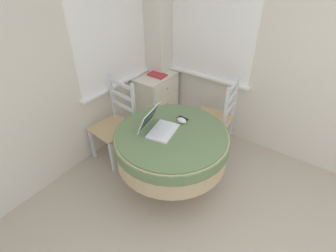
# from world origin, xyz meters

# --- Properties ---
(corner_room_shell) EXTENTS (4.37, 4.48, 2.55)m
(corner_room_shell) POSITION_xyz_m (1.20, 1.65, 1.28)
(corner_room_shell) COLOR beige
(corner_room_shell) RESTS_ON ground_plane
(round_dining_table) EXTENTS (1.13, 1.13, 0.72)m
(round_dining_table) POSITION_xyz_m (0.86, 1.49, 0.58)
(round_dining_table) COLOR #4C3D2D
(round_dining_table) RESTS_ON ground_plane
(laptop) EXTENTS (0.37, 0.36, 0.22)m
(laptop) POSITION_xyz_m (0.82, 1.62, 0.77)
(laptop) COLOR white
(laptop) RESTS_ON round_dining_table
(computer_mouse) EXTENTS (0.07, 0.10, 0.05)m
(computer_mouse) POSITION_xyz_m (1.06, 1.51, 0.75)
(computer_mouse) COLOR white
(computer_mouse) RESTS_ON round_dining_table
(cell_phone) EXTENTS (0.07, 0.12, 0.01)m
(cell_phone) POSITION_xyz_m (1.12, 1.54, 0.73)
(cell_phone) COLOR black
(cell_phone) RESTS_ON round_dining_table
(dining_chair_near_back_window) EXTENTS (0.47, 0.47, 0.99)m
(dining_chair_near_back_window) POSITION_xyz_m (0.91, 2.33, 0.46)
(dining_chair_near_back_window) COLOR tan
(dining_chair_near_back_window) RESTS_ON ground_plane
(dining_chair_near_right_window) EXTENTS (0.47, 0.48, 0.99)m
(dining_chair_near_right_window) POSITION_xyz_m (1.71, 1.41, 0.46)
(dining_chair_near_right_window) COLOR tan
(dining_chair_near_right_window) RESTS_ON ground_plane
(corner_cabinet) EXTENTS (0.61, 0.40, 0.75)m
(corner_cabinet) POSITION_xyz_m (1.78, 2.39, 0.37)
(corner_cabinet) COLOR silver
(corner_cabinet) RESTS_ON ground_plane
(book_on_cabinet) EXTENTS (0.15, 0.24, 0.02)m
(book_on_cabinet) POSITION_xyz_m (1.78, 2.36, 0.76)
(book_on_cabinet) COLOR #BC3338
(book_on_cabinet) RESTS_ON corner_cabinet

